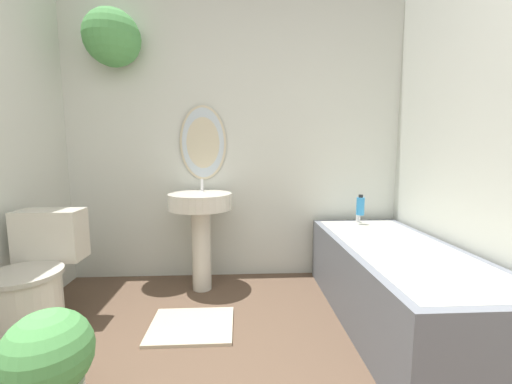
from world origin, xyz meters
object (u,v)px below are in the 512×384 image
Objects in this scene: toilet at (34,287)px; shampoo_bottle at (360,206)px; pedestal_sink at (201,218)px; potted_plant at (49,365)px; bathtub at (398,283)px.

toilet is 4.38× the size of shampoo_bottle.
pedestal_sink is 1.79× the size of potted_plant.
pedestal_sink is 1.46m from bathtub.
shampoo_bottle is (1.29, 0.06, 0.07)m from pedestal_sink.
toilet reaches higher than bathtub.
pedestal_sink reaches higher than shampoo_bottle.
potted_plant is (-0.43, -1.26, -0.31)m from pedestal_sink.
pedestal_sink is 5.21× the size of shampoo_bottle.
bathtub is at bearing -88.64° from shampoo_bottle.
shampoo_bottle is at bearing 18.20° from toilet.
bathtub is 1.87m from potted_plant.
bathtub is (2.17, 0.09, -0.06)m from toilet.
pedestal_sink is at bearing 36.83° from toilet.
pedestal_sink is at bearing 156.55° from bathtub.
toilet is 0.46× the size of bathtub.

